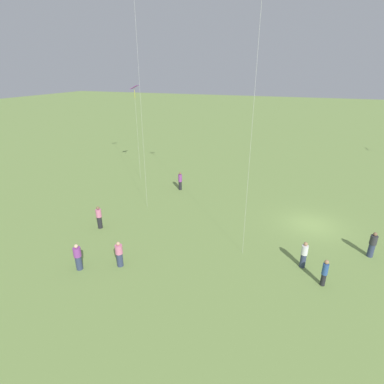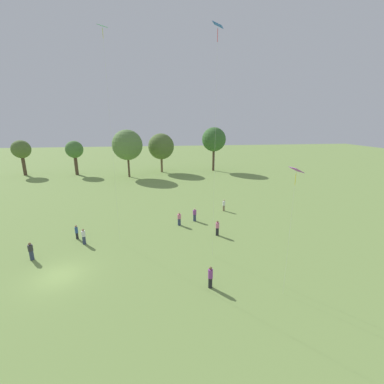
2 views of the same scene
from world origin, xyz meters
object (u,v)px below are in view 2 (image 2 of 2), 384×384
Objects in this scene: kite_0 at (104,52)px; person_0 at (31,251)px; person_2 at (77,232)px; person_4 at (217,228)px; person_1 at (224,205)px; person_7 at (195,215)px; kite_3 at (296,176)px; person_6 at (179,219)px; person_3 at (210,277)px; kite_1 at (217,45)px; person_5 at (84,237)px.

person_0 is at bearing -160.32° from kite_0.
person_4 is (15.90, -1.20, 0.04)m from person_2.
person_0 reaches higher than person_1.
person_7 is (-4.87, -3.41, -0.01)m from person_1.
person_2 is at bearing 91.46° from kite_3.
person_6 is at bearing -162.53° from person_1.
person_4 is at bearing 144.79° from person_3.
person_4 is 5.48m from person_6.
person_0 is at bearing -168.58° from person_1.
kite_3 is (21.53, -8.05, 8.39)m from person_0.
kite_0 reaches higher than kite_1.
person_3 is 0.19× the size of kite_3.
person_0 is 0.18× the size of kite_3.
kite_0 reaches higher than person_4.
kite_3 is at bearing 109.61° from person_4.
person_5 is 18.37m from kite_0.
person_1 is 20.91m from kite_3.
kite_3 reaches higher than person_2.
person_7 is at bearing -62.56° from person_0.
person_1 is at bearing -4.51° from person_5.
kite_0 is at bearing -69.72° from person_0.
person_6 is 2.45m from person_7.
kite_0 is at bearing -156.39° from person_3.
person_0 is 0.08× the size of kite_0.
person_1 is at bearing 143.34° from person_3.
person_6 is (-1.32, 13.07, -0.09)m from person_3.
kite_3 is at bearing -39.98° from person_6.
person_2 is at bearing 1.85° from person_4.
person_3 is at bearing -67.55° from person_5.
kite_3 is at bearing 55.71° from person_3.
person_2 is 23.70m from kite_3.
person_5 is (-14.78, -0.21, -0.02)m from person_4.
kite_0 is 1.04× the size of kite_1.
person_4 reaches higher than person_7.
person_0 is 17.38m from person_3.
kite_1 is at bearing -124.50° from person_7.
person_4 is at bearing -78.19° from person_0.
kite_0 is at bearing 136.40° from kite_1.
person_7 reaches higher than person_6.
kite_0 reaches higher than person_2.
kite_0 reaches higher than person_6.
person_7 is at bearing -160.55° from person_1.
person_6 is at bearing 87.51° from kite_1.
person_5 is at bearing 178.58° from kite_0.
person_0 is at bearing 14.91° from person_4.
kite_3 is at bearing -35.20° from kite_0.
person_4 is 5.16m from person_7.
kite_0 is (3.78, -0.25, 17.98)m from person_5.
kite_3 is (-0.28, -19.14, 8.40)m from person_1.
person_1 is at bearing 34.29° from kite_0.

